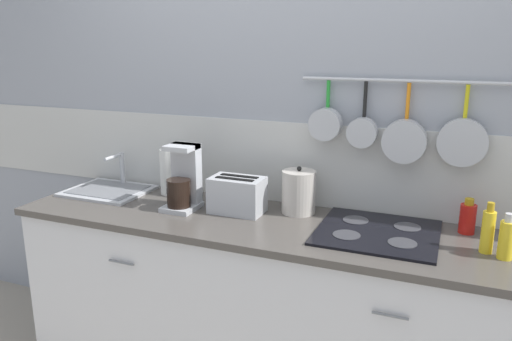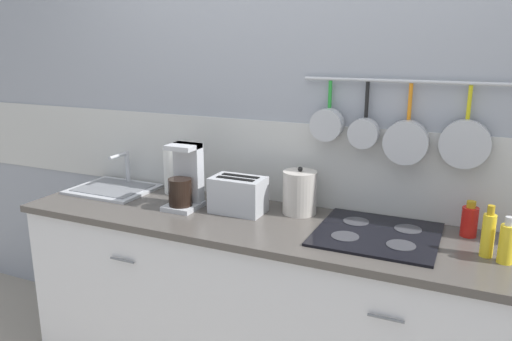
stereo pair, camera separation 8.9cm
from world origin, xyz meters
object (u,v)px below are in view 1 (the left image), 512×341
Objects in this scene: coffee_maker at (183,182)px; bottle_cooking_wine at (506,239)px; kettle at (299,192)px; paper_towel_roll at (169,172)px; toaster at (237,195)px; bottle_sesame_oil at (488,231)px; bottle_hot_sauce at (468,218)px.

coffee_maker is 1.77× the size of bottle_cooking_wine.
coffee_maker is 1.39× the size of kettle.
paper_towel_roll is 0.91× the size of toaster.
coffee_maker is 1.42m from bottle_sesame_oil.
bottle_cooking_wine is (1.49, -0.06, -0.05)m from coffee_maker.
toaster is 1.50× the size of bottle_cooking_wine.
bottle_cooking_wine is (0.92, -0.22, -0.02)m from kettle.
kettle is 0.95m from bottle_cooking_wine.
coffee_maker is at bearing -172.42° from bottle_hot_sauce.
paper_towel_roll is 1.36× the size of bottle_cooking_wine.
bottle_hot_sauce is 0.86× the size of bottle_cooking_wine.
coffee_maker is at bearing 177.72° from bottle_cooking_wine.
bottle_sesame_oil is (1.62, -0.21, -0.03)m from paper_towel_roll.
coffee_maker reaches higher than bottle_cooking_wine.
bottle_sesame_oil is 0.08m from bottle_cooking_wine.
bottle_hot_sauce is (1.07, 0.14, -0.02)m from toaster.
coffee_maker is 1.49m from bottle_cooking_wine.
kettle reaches higher than bottle_sesame_oil.
coffee_maker is 0.29m from toaster.
toaster is at bearing 176.74° from bottle_sesame_oil.
bottle_sesame_oil is (1.42, -0.02, -0.04)m from coffee_maker.
bottle_sesame_oil is (0.07, -0.20, 0.02)m from bottle_hot_sauce.
kettle is (0.77, -0.03, -0.02)m from paper_towel_roll.
toaster is (0.48, -0.14, -0.04)m from paper_towel_roll.
paper_towel_roll is 1.71m from bottle_cooking_wine.
coffee_maker reaches higher than bottle_sesame_oil.
coffee_maker is at bearing -164.55° from kettle.
toaster is 1.75× the size of bottle_hot_sauce.
kettle is 0.87m from bottle_sesame_oil.
toaster is 1.18× the size of kettle.
coffee_maker is 1.36m from bottle_hot_sauce.
paper_towel_roll reaches higher than toaster.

